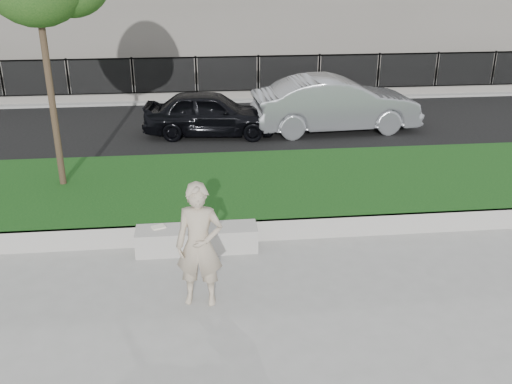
{
  "coord_description": "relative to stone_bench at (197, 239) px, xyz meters",
  "views": [
    {
      "loc": [
        -0.68,
        -8.21,
        4.82
      ],
      "look_at": [
        0.34,
        1.2,
        0.9
      ],
      "focal_mm": 40.0,
      "sensor_mm": 36.0,
      "label": 1
    }
  ],
  "objects": [
    {
      "name": "grass_bank",
      "position": [
        0.75,
        2.2,
        -0.02
      ],
      "size": [
        34.0,
        4.0,
        0.4
      ],
      "primitive_type": "cube",
      "color": "black",
      "rests_on": "ground"
    },
    {
      "name": "iron_fence",
      "position": [
        0.75,
        11.2,
        0.33
      ],
      "size": [
        32.0,
        0.3,
        1.5
      ],
      "color": "slate",
      "rests_on": "far_pavement"
    },
    {
      "name": "man",
      "position": [
        0.04,
        -1.64,
        0.73
      ],
      "size": [
        0.76,
        0.56,
        1.9
      ],
      "primitive_type": "imported",
      "rotation": [
        0.0,
        0.0,
        -0.16
      ],
      "color": "#BAAA8F",
      "rests_on": "ground"
    },
    {
      "name": "far_pavement",
      "position": [
        0.75,
        12.2,
        -0.16
      ],
      "size": [
        34.0,
        3.0,
        0.12
      ],
      "primitive_type": "cube",
      "color": "gray",
      "rests_on": "ground"
    },
    {
      "name": "ground",
      "position": [
        0.75,
        -0.8,
        -0.22
      ],
      "size": [
        90.0,
        90.0,
        0.0
      ],
      "primitive_type": "plane",
      "color": "gray",
      "rests_on": "ground"
    },
    {
      "name": "grass_kerb",
      "position": [
        0.75,
        0.24,
        -0.02
      ],
      "size": [
        34.0,
        0.08,
        0.4
      ],
      "primitive_type": "cube",
      "color": "#ACA9A1",
      "rests_on": "ground"
    },
    {
      "name": "stone_bench",
      "position": [
        0.0,
        0.0,
        0.0
      ],
      "size": [
        2.12,
        0.53,
        0.43
      ],
      "primitive_type": "cube",
      "color": "#ACA9A1",
      "rests_on": "ground"
    },
    {
      "name": "car_dark",
      "position": [
        0.49,
        6.91,
        0.47
      ],
      "size": [
        3.91,
        1.92,
        1.28
      ],
      "primitive_type": "imported",
      "rotation": [
        0.0,
        0.0,
        1.46
      ],
      "color": "black",
      "rests_on": "street"
    },
    {
      "name": "car_silver",
      "position": [
        4.15,
        6.99,
        0.62
      ],
      "size": [
        4.92,
        1.98,
        1.59
      ],
      "primitive_type": "imported",
      "rotation": [
        0.0,
        0.0,
        1.63
      ],
      "color": "#919499",
      "rests_on": "street"
    },
    {
      "name": "street",
      "position": [
        0.75,
        7.7,
        -0.2
      ],
      "size": [
        34.0,
        7.0,
        0.04
      ],
      "primitive_type": "cube",
      "color": "black",
      "rests_on": "ground"
    },
    {
      "name": "book",
      "position": [
        -0.66,
        0.08,
        0.23
      ],
      "size": [
        0.27,
        0.24,
        0.03
      ],
      "primitive_type": "cube",
      "rotation": [
        0.0,
        0.0,
        0.41
      ],
      "color": "white",
      "rests_on": "stone_bench"
    }
  ]
}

